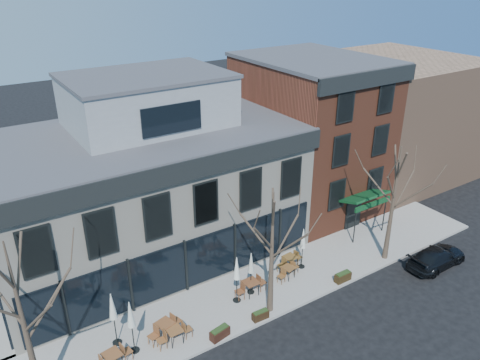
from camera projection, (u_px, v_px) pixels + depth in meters
ground at (187, 292)px, 26.60m from camera, size 120.00×120.00×0.00m
sidewalk_front at (255, 292)px, 26.55m from camera, size 33.50×4.70×0.15m
corner_building at (146, 185)px, 28.50m from camera, size 18.39×10.39×11.10m
red_brick_building at (309, 133)px, 34.46m from camera, size 8.20×11.78×11.18m
bg_building at (389, 116)px, 40.45m from camera, size 12.00×12.00×10.00m
tree_corner at (24, 325)px, 18.17m from camera, size 3.93×3.98×7.92m
tree_mid at (272, 252)px, 23.53m from camera, size 3.50×3.55×7.04m
tree_right at (393, 203)px, 27.89m from camera, size 3.72×3.77×7.48m
parked_sedan at (437, 257)px, 28.72m from camera, size 4.33×1.82×1.25m
cafe_set_0 at (113, 359)px, 21.24m from camera, size 2.00×0.90×1.03m
cafe_set_1 at (165, 328)px, 23.06m from camera, size 2.02×0.98×1.03m
cafe_set_2 at (175, 334)px, 22.70m from camera, size 1.86×0.75×0.98m
cafe_set_3 at (251, 286)px, 26.01m from camera, size 2.00×0.81×1.05m
cafe_set_4 at (288, 271)px, 27.43m from camera, size 1.75×0.83×0.90m
cafe_set_5 at (290, 261)px, 28.28m from camera, size 1.93×0.84×1.00m
umbrella_0 at (112, 309)px, 21.97m from camera, size 0.48×0.48×2.98m
umbrella_1 at (131, 317)px, 21.53m from camera, size 0.47×0.47×2.93m
umbrella_2 at (237, 271)px, 24.89m from camera, size 0.45×0.45×2.84m
umbrella_3 at (251, 265)px, 25.60m from camera, size 0.42×0.42×2.63m
umbrella_4 at (303, 240)px, 27.79m from camera, size 0.43×0.43×2.69m
planter_1 at (220, 333)px, 23.08m from camera, size 1.10×0.60×0.58m
planter_2 at (260, 315)px, 24.31m from camera, size 0.91×0.39×0.50m
planter_3 at (343, 277)px, 27.23m from camera, size 1.03×0.42×0.57m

